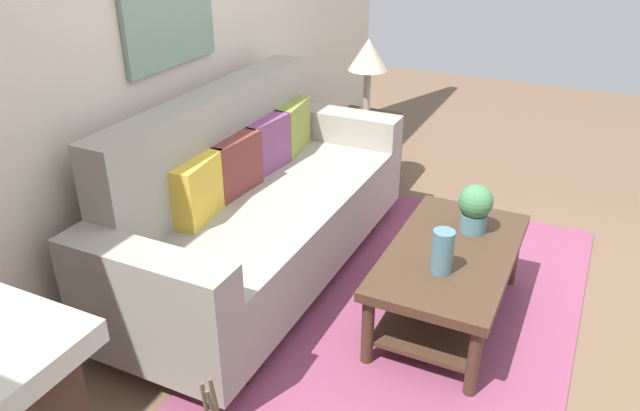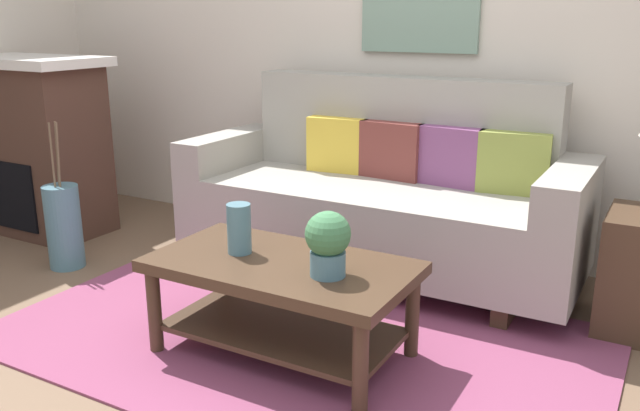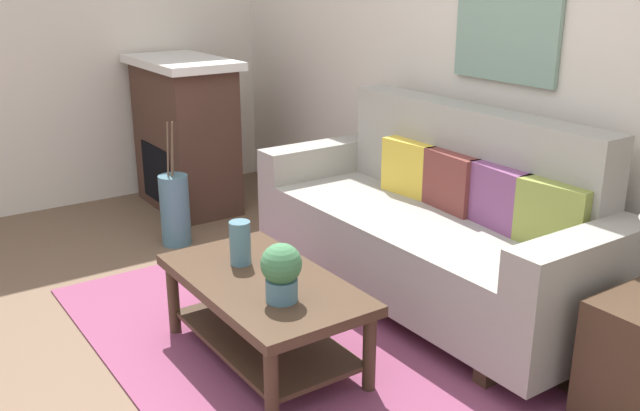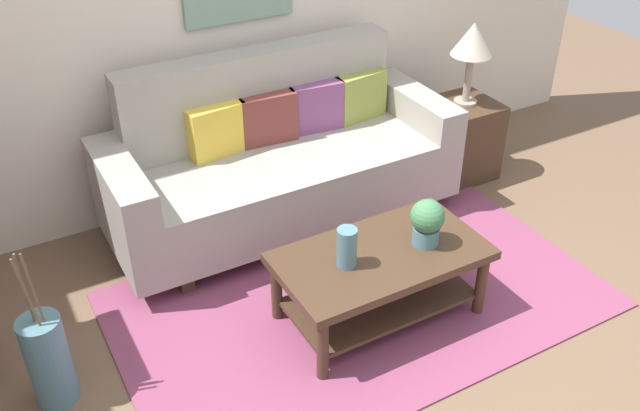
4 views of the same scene
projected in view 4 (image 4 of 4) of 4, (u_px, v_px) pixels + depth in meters
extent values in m
plane|color=brown|center=(411.00, 357.00, 3.57)|extent=(9.78, 9.78, 0.00)
cube|color=#843D5B|center=(360.00, 300.00, 3.93)|extent=(2.67, 1.61, 0.01)
cube|color=gray|center=(283.00, 181.00, 4.40)|extent=(1.80, 0.84, 0.40)
cube|color=gray|center=(258.00, 93.00, 4.37)|extent=(1.80, 0.20, 0.56)
cube|color=gray|center=(125.00, 211.00, 3.94)|extent=(0.20, 0.84, 0.60)
cube|color=gray|center=(413.00, 132.00, 4.75)|extent=(0.20, 0.84, 0.60)
cube|color=#422D1E|center=(167.00, 251.00, 4.21)|extent=(0.08, 0.74, 0.12)
cube|color=#422D1E|center=(386.00, 184.00, 4.87)|extent=(0.08, 0.74, 0.12)
cube|color=gold|center=(217.00, 131.00, 4.20)|extent=(0.37, 0.16, 0.32)
cube|color=brown|center=(268.00, 118.00, 4.34)|extent=(0.37, 0.15, 0.32)
cube|color=#7A4270|center=(316.00, 107.00, 4.48)|extent=(0.37, 0.16, 0.32)
cube|color=olive|center=(360.00, 96.00, 4.62)|extent=(0.37, 0.17, 0.32)
cube|color=#422D1E|center=(381.00, 256.00, 3.61)|extent=(1.10, 0.60, 0.05)
cube|color=#422D1E|center=(379.00, 298.00, 3.77)|extent=(0.98, 0.50, 0.02)
cylinder|color=#422D1E|center=(323.00, 350.00, 3.34)|extent=(0.06, 0.06, 0.38)
cylinder|color=#422D1E|center=(481.00, 285.00, 3.75)|extent=(0.06, 0.06, 0.38)
cylinder|color=#422D1E|center=(277.00, 291.00, 3.71)|extent=(0.06, 0.06, 0.38)
cylinder|color=#422D1E|center=(425.00, 238.00, 4.11)|extent=(0.06, 0.06, 0.38)
cylinder|color=slate|center=(347.00, 248.00, 3.45)|extent=(0.10, 0.10, 0.22)
cylinder|color=slate|center=(425.00, 235.00, 3.63)|extent=(0.14, 0.14, 0.10)
sphere|color=#3F764A|center=(427.00, 216.00, 3.57)|extent=(0.18, 0.18, 0.18)
cube|color=#422D1E|center=(461.00, 139.00, 4.96)|extent=(0.44, 0.44, 0.56)
cylinder|color=gray|center=(465.00, 102.00, 4.81)|extent=(0.16, 0.16, 0.02)
cylinder|color=gray|center=(468.00, 79.00, 4.71)|extent=(0.05, 0.05, 0.35)
cone|color=#B2A893|center=(473.00, 39.00, 4.56)|extent=(0.28, 0.28, 0.22)
cylinder|color=slate|center=(49.00, 360.00, 3.21)|extent=(0.20, 0.20, 0.49)
cylinder|color=brown|center=(32.00, 289.00, 2.99)|extent=(0.03, 0.05, 0.36)
cylinder|color=brown|center=(24.00, 288.00, 2.99)|extent=(0.01, 0.03, 0.36)
cylinder|color=brown|center=(26.00, 293.00, 2.96)|extent=(0.05, 0.05, 0.36)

